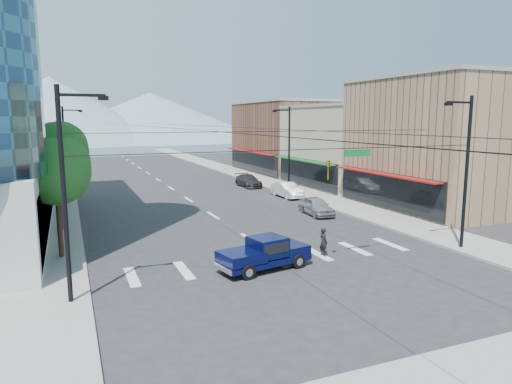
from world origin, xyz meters
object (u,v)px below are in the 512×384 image
parked_car_near (316,206)px  parked_car_far (248,181)px  parked_car_mid (287,190)px  pickup_truck (264,253)px  pedestrian (323,242)px

parked_car_near → parked_car_far: size_ratio=0.89×
parked_car_near → parked_car_far: 16.78m
parked_car_near → parked_car_mid: parked_car_mid is taller
parked_car_near → parked_car_far: (0.68, 16.76, -0.03)m
pickup_truck → parked_car_near: size_ratio=1.22×
pickup_truck → parked_car_far: size_ratio=1.09×
pickup_truck → parked_car_mid: (10.92, 19.43, -0.14)m
parked_car_far → parked_car_mid: bearing=-84.2°
pedestrian → parked_car_far: size_ratio=0.34×
pedestrian → parked_car_far: pedestrian is taller
pickup_truck → parked_car_far: (10.04, 27.70, -0.18)m
pedestrian → parked_car_mid: pedestrian is taller
pickup_truck → parked_car_mid: bearing=49.3°
parked_car_near → parked_car_mid: 8.64m
pickup_truck → pedestrian: 4.11m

